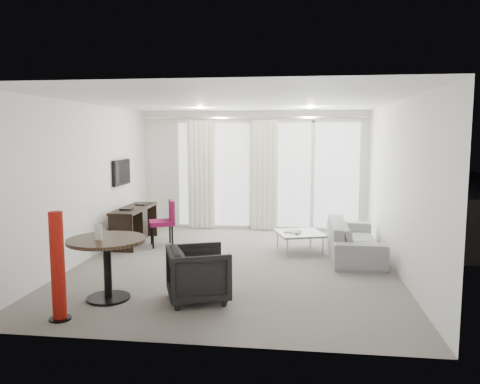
# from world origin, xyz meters

# --- Properties ---
(floor) EXTENTS (5.00, 6.00, 0.00)m
(floor) POSITION_xyz_m (0.00, 0.00, 0.00)
(floor) COLOR slate
(floor) RESTS_ON ground
(ceiling) EXTENTS (5.00, 6.00, 0.00)m
(ceiling) POSITION_xyz_m (0.00, 0.00, 2.60)
(ceiling) COLOR white
(ceiling) RESTS_ON ground
(wall_left) EXTENTS (0.00, 6.00, 2.60)m
(wall_left) POSITION_xyz_m (-2.50, 0.00, 1.30)
(wall_left) COLOR silver
(wall_left) RESTS_ON ground
(wall_right) EXTENTS (0.00, 6.00, 2.60)m
(wall_right) POSITION_xyz_m (2.50, 0.00, 1.30)
(wall_right) COLOR silver
(wall_right) RESTS_ON ground
(wall_front) EXTENTS (5.00, 0.00, 2.60)m
(wall_front) POSITION_xyz_m (0.00, -3.00, 1.30)
(wall_front) COLOR silver
(wall_front) RESTS_ON ground
(window_panel) EXTENTS (4.00, 0.02, 2.38)m
(window_panel) POSITION_xyz_m (0.30, 2.98, 1.20)
(window_panel) COLOR white
(window_panel) RESTS_ON ground
(window_frame) EXTENTS (4.10, 0.06, 2.44)m
(window_frame) POSITION_xyz_m (0.30, 2.97, 1.20)
(window_frame) COLOR white
(window_frame) RESTS_ON ground
(curtain_left) EXTENTS (0.60, 0.20, 2.38)m
(curtain_left) POSITION_xyz_m (-1.15, 2.82, 1.20)
(curtain_left) COLOR silver
(curtain_left) RESTS_ON ground
(curtain_right) EXTENTS (0.60, 0.20, 2.38)m
(curtain_right) POSITION_xyz_m (0.25, 2.82, 1.20)
(curtain_right) COLOR silver
(curtain_right) RESTS_ON ground
(curtain_track) EXTENTS (4.80, 0.04, 0.04)m
(curtain_track) POSITION_xyz_m (0.00, 2.82, 2.45)
(curtain_track) COLOR #B2B2B7
(curtain_track) RESTS_ON ceiling
(downlight_a) EXTENTS (0.12, 0.12, 0.02)m
(downlight_a) POSITION_xyz_m (-0.90, 1.60, 2.59)
(downlight_a) COLOR #FFE0B2
(downlight_a) RESTS_ON ceiling
(downlight_b) EXTENTS (0.12, 0.12, 0.02)m
(downlight_b) POSITION_xyz_m (1.20, 1.60, 2.59)
(downlight_b) COLOR #FFE0B2
(downlight_b) RESTS_ON ceiling
(desk) EXTENTS (0.47, 1.49, 0.70)m
(desk) POSITION_xyz_m (-2.12, 1.17, 0.35)
(desk) COLOR black
(desk) RESTS_ON floor
(tv) EXTENTS (0.05, 0.80, 0.50)m
(tv) POSITION_xyz_m (-2.46, 1.45, 1.35)
(tv) COLOR black
(tv) RESTS_ON wall_left
(desk_chair) EXTENTS (0.61, 0.59, 0.86)m
(desk_chair) POSITION_xyz_m (-1.54, 1.04, 0.43)
(desk_chair) COLOR maroon
(desk_chair) RESTS_ON floor
(round_table) EXTENTS (1.26, 1.26, 0.79)m
(round_table) POSITION_xyz_m (-1.38, -1.85, 0.39)
(round_table) COLOR black
(round_table) RESTS_ON floor
(menu_card) EXTENTS (0.11, 0.05, 0.20)m
(menu_card) POSITION_xyz_m (-1.44, -1.94, 0.72)
(menu_card) COLOR white
(menu_card) RESTS_ON round_table
(red_lamp) EXTENTS (0.31, 0.31, 1.24)m
(red_lamp) POSITION_xyz_m (-1.65, -2.56, 0.62)
(red_lamp) COLOR maroon
(red_lamp) RESTS_ON floor
(tub_armchair) EXTENTS (0.96, 0.95, 0.68)m
(tub_armchair) POSITION_xyz_m (-0.23, -1.75, 0.34)
(tub_armchair) COLOR black
(tub_armchair) RESTS_ON floor
(coffee_table) EXTENTS (0.97, 0.97, 0.35)m
(coffee_table) POSITION_xyz_m (1.03, 0.93, 0.17)
(coffee_table) COLOR gray
(coffee_table) RESTS_ON floor
(remote) EXTENTS (0.11, 0.18, 0.02)m
(remote) POSITION_xyz_m (1.01, 0.80, 0.36)
(remote) COLOR black
(remote) RESTS_ON coffee_table
(magazine) EXTENTS (0.34, 0.38, 0.02)m
(magazine) POSITION_xyz_m (0.91, 0.98, 0.36)
(magazine) COLOR gray
(magazine) RESTS_ON coffee_table
(sofa) EXTENTS (0.81, 2.08, 0.61)m
(sofa) POSITION_xyz_m (1.97, 0.74, 0.30)
(sofa) COLOR gray
(sofa) RESTS_ON floor
(terrace_slab) EXTENTS (5.60, 3.00, 0.12)m
(terrace_slab) POSITION_xyz_m (0.30, 4.50, -0.06)
(terrace_slab) COLOR #4D4D50
(terrace_slab) RESTS_ON ground
(rattan_chair_a) EXTENTS (0.72, 0.72, 0.86)m
(rattan_chair_a) POSITION_xyz_m (0.81, 3.93, 0.43)
(rattan_chair_a) COLOR #45331A
(rattan_chair_a) RESTS_ON terrace_slab
(rattan_chair_b) EXTENTS (0.56, 0.56, 0.75)m
(rattan_chair_b) POSITION_xyz_m (1.83, 4.30, 0.37)
(rattan_chair_b) COLOR #45331A
(rattan_chair_b) RESTS_ON terrace_slab
(rattan_table) EXTENTS (0.55, 0.55, 0.52)m
(rattan_table) POSITION_xyz_m (1.17, 4.48, 0.26)
(rattan_table) COLOR #45331A
(rattan_table) RESTS_ON terrace_slab
(balustrade) EXTENTS (5.50, 0.06, 1.05)m
(balustrade) POSITION_xyz_m (0.30, 5.95, 0.50)
(balustrade) COLOR #B2B2B7
(balustrade) RESTS_ON terrace_slab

